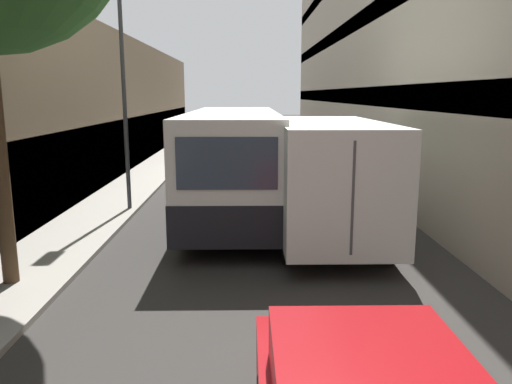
% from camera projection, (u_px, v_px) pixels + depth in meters
% --- Properties ---
extents(ground_plane, '(150.00, 150.00, 0.00)m').
position_uv_depth(ground_plane, '(259.00, 222.00, 13.94)').
color(ground_plane, '#33302D').
extents(sidewalk_left, '(2.04, 60.00, 0.11)m').
position_uv_depth(sidewalk_left, '(91.00, 221.00, 13.85)').
color(sidewalk_left, '#9E998E').
rests_on(sidewalk_left, ground_plane).
extents(building_left_shopfront, '(2.40, 60.00, 6.13)m').
position_uv_depth(building_left_shopfront, '(5.00, 122.00, 13.29)').
color(building_left_shopfront, '#847056').
rests_on(building_left_shopfront, ground_plane).
extents(bus, '(2.47, 9.66, 3.02)m').
position_uv_depth(bus, '(234.00, 161.00, 14.55)').
color(bus, silver).
rests_on(bus, ground_plane).
extents(box_truck, '(2.38, 7.78, 2.89)m').
position_uv_depth(box_truck, '(323.00, 173.00, 12.57)').
color(box_truck, silver).
rests_on(box_truck, ground_plane).
extents(street_lamp, '(0.36, 0.80, 7.39)m').
position_uv_depth(street_lamp, '(121.00, 35.00, 14.17)').
color(street_lamp, '#38383D').
rests_on(street_lamp, sidewalk_left).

